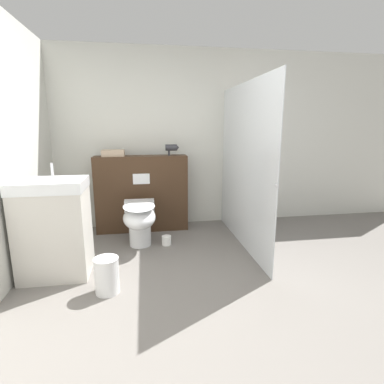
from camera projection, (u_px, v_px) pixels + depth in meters
ground_plane at (208, 318)px, 2.30m from camera, size 12.00×12.00×0.00m
wall_back at (174, 139)px, 4.32m from camera, size 8.00×0.06×2.50m
partition_panel at (142, 194)px, 4.15m from camera, size 1.25×0.27×1.05m
shower_glass at (244, 167)px, 3.56m from camera, size 0.04×1.88×1.93m
toilet at (140, 220)px, 3.60m from camera, size 0.38×0.65×0.54m
sink_vanity at (54, 228)px, 2.88m from camera, size 0.64×0.48×1.09m
hair_drier at (172, 148)px, 4.05m from camera, size 0.18×0.09×0.15m
folded_towel at (113, 153)px, 3.96m from camera, size 0.29×0.18×0.08m
spare_toilet_roll at (167, 240)px, 3.70m from camera, size 0.11×0.11×0.11m
waste_bin at (107, 275)px, 2.62m from camera, size 0.22×0.22×0.32m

